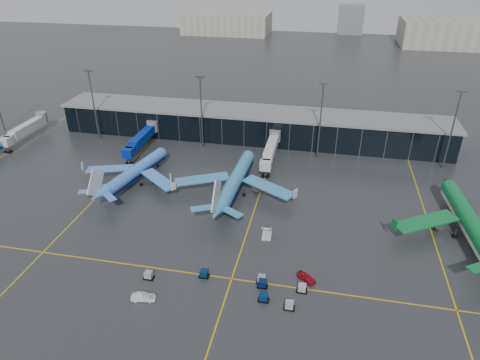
% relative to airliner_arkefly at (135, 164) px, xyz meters
% --- Properties ---
extents(ground, '(600.00, 600.00, 0.00)m').
position_rel_airliner_arkefly_xyz_m(ground, '(27.49, -21.70, -5.82)').
color(ground, '#282B2D').
rests_on(ground, ground).
extents(terminal_pier, '(142.00, 17.00, 10.70)m').
position_rel_airliner_arkefly_xyz_m(terminal_pier, '(27.49, 40.30, -0.40)').
color(terminal_pier, black).
rests_on(terminal_pier, ground).
extents(jet_bridges, '(94.00, 27.50, 7.20)m').
position_rel_airliner_arkefly_xyz_m(jet_bridges, '(-7.51, 21.29, -1.27)').
color(jet_bridges, '#595B60').
rests_on(jet_bridges, ground).
extents(flood_masts, '(203.00, 0.50, 25.50)m').
position_rel_airliner_arkefly_xyz_m(flood_masts, '(32.49, 28.30, 7.99)').
color(flood_masts, '#595B60').
rests_on(flood_masts, ground).
extents(distant_hangars, '(260.00, 71.00, 22.00)m').
position_rel_airliner_arkefly_xyz_m(distant_hangars, '(77.43, 248.38, 2.97)').
color(distant_hangars, '#B2AD99').
rests_on(distant_hangars, ground).
extents(taxi_lines, '(220.00, 120.00, 0.02)m').
position_rel_airliner_arkefly_xyz_m(taxi_lines, '(37.49, -11.09, -5.81)').
color(taxi_lines, gold).
rests_on(taxi_lines, ground).
extents(airliner_arkefly, '(40.26, 43.84, 11.64)m').
position_rel_airliner_arkefly_xyz_m(airliner_arkefly, '(0.00, 0.00, 0.00)').
color(airliner_arkefly, '#4586E5').
rests_on(airliner_arkefly, ground).
extents(airliner_klm_near, '(38.83, 43.77, 13.00)m').
position_rel_airliner_arkefly_xyz_m(airliner_klm_near, '(30.52, 0.11, 0.68)').
color(airliner_klm_near, '#3A8DBE').
rests_on(airliner_klm_near, ground).
extents(airliner_aer_lingus, '(42.22, 47.21, 13.65)m').
position_rel_airliner_arkefly_xyz_m(airliner_aer_lingus, '(90.32, -8.94, 1.01)').
color(airliner_aer_lingus, '#0D7034').
rests_on(airliner_aer_lingus, ground).
extents(baggage_carts, '(34.55, 7.82, 1.70)m').
position_rel_airliner_arkefly_xyz_m(baggage_carts, '(41.11, -39.07, -5.06)').
color(baggage_carts, black).
rests_on(baggage_carts, ground).
extents(mobile_airstair, '(2.39, 3.33, 3.45)m').
position_rel_airliner_arkefly_xyz_m(mobile_airstair, '(42.58, -20.15, -5.05)').
color(mobile_airstair, silver).
rests_on(mobile_airstair, ground).
extents(service_van_red, '(4.61, 4.15, 1.52)m').
position_rel_airliner_arkefly_xyz_m(service_van_red, '(53.10, -33.93, -5.06)').
color(service_van_red, maroon).
rests_on(service_van_red, ground).
extents(service_van_white, '(5.01, 2.51, 1.58)m').
position_rel_airliner_arkefly_xyz_m(service_van_white, '(21.53, -46.39, -5.03)').
color(service_van_white, silver).
rests_on(service_van_white, ground).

